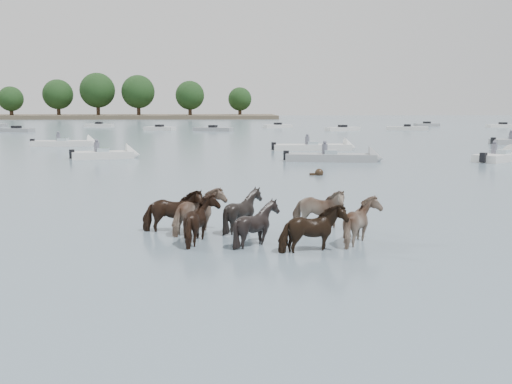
{
  "coord_description": "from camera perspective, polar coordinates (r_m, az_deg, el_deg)",
  "views": [
    {
      "loc": [
        -2.36,
        -14.87,
        3.52
      ],
      "look_at": [
        -1.69,
        1.09,
        1.1
      ],
      "focal_mm": 39.91,
      "sensor_mm": 36.0,
      "label": 1
    }
  ],
  "objects": [
    {
      "name": "ground",
      "position": [
        15.47,
        6.46,
        -4.6
      ],
      "size": [
        400.0,
        400.0,
        0.0
      ],
      "primitive_type": "plane",
      "color": "slate",
      "rests_on": "ground"
    },
    {
      "name": "motorboat_f",
      "position": [
        53.17,
        -17.93,
        4.65
      ],
      "size": [
        5.95,
        1.88,
        1.92
      ],
      "rotation": [
        0.0,
        0.0,
        0.05
      ],
      "color": "silver",
      "rests_on": "ground"
    },
    {
      "name": "motorboat_d",
      "position": [
        40.81,
        23.67,
        3.27
      ],
      "size": [
        4.82,
        4.37,
        1.92
      ],
      "rotation": [
        0.0,
        0.0,
        0.69
      ],
      "color": "silver",
      "rests_on": "ground"
    },
    {
      "name": "pony_herd",
      "position": [
        15.3,
        -0.15,
        -2.83
      ],
      "size": [
        6.59,
        4.06,
        1.46
      ],
      "color": "black",
      "rests_on": "ground"
    },
    {
      "name": "swimming_pony",
      "position": [
        29.39,
        6.25,
        1.89
      ],
      "size": [
        0.72,
        0.44,
        0.44
      ],
      "color": "black",
      "rests_on": "ground"
    },
    {
      "name": "motorboat_c",
      "position": [
        46.11,
        6.67,
        4.46
      ],
      "size": [
        6.86,
        1.79,
        1.92
      ],
      "rotation": [
        0.0,
        0.0,
        0.03
      ],
      "color": "silver",
      "rests_on": "ground"
    },
    {
      "name": "motorboat_a",
      "position": [
        39.94,
        -14.07,
        3.64
      ],
      "size": [
        4.73,
        2.68,
        1.92
      ],
      "rotation": [
        0.0,
        0.0,
        0.26
      ],
      "color": "silver",
      "rests_on": "ground"
    },
    {
      "name": "motorboat_b",
      "position": [
        37.01,
        8.76,
        3.41
      ],
      "size": [
        6.45,
        2.5,
        1.92
      ],
      "rotation": [
        0.0,
        0.0,
        -0.15
      ],
      "color": "gray",
      "rests_on": "ground"
    },
    {
      "name": "distant_flotilla",
      "position": [
        88.19,
        -0.56,
        6.51
      ],
      "size": [
        100.84,
        24.13,
        0.93
      ],
      "color": "silver",
      "rests_on": "ground"
    }
  ]
}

